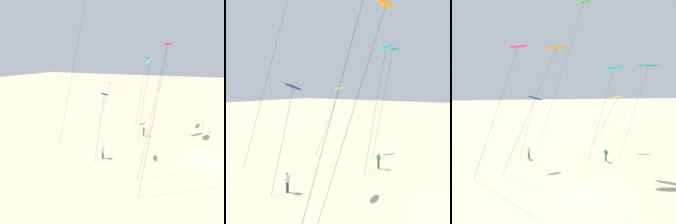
{
  "view_description": "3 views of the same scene",
  "coord_description": "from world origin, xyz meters",
  "views": [
    {
      "loc": [
        -28.61,
        1.44,
        13.37
      ],
      "look_at": [
        1.74,
        14.52,
        4.87
      ],
      "focal_mm": 34.58,
      "sensor_mm": 36.0,
      "label": 1
    },
    {
      "loc": [
        -21.5,
        -4.13,
        8.82
      ],
      "look_at": [
        4.59,
        14.6,
        5.9
      ],
      "focal_mm": 47.9,
      "sensor_mm": 36.0,
      "label": 2
    },
    {
      "loc": [
        -5.15,
        -22.15,
        10.98
      ],
      "look_at": [
        0.68,
        14.13,
        6.48
      ],
      "focal_mm": 40.38,
      "sensor_mm": 36.0,
      "label": 3
    }
  ],
  "objects": [
    {
      "name": "kite_yellow",
      "position": [
        10.71,
        18.8,
        8.21
      ],
      "size": [
        4.89,
        1.4,
        8.59
      ],
      "color": "yellow",
      "rests_on": "ground"
    },
    {
      "name": "kite_flyer_middle",
      "position": [
        -4.56,
        13.16,
        0.89
      ],
      "size": [
        0.57,
        0.55,
        1.67
      ],
      "color": "#33333D",
      "rests_on": "ground"
    },
    {
      "name": "kite_orange",
      "position": [
        -1.56,
        6.02,
        14.4
      ],
      "size": [
        7.62,
        1.73,
        14.87
      ],
      "color": "orange",
      "rests_on": "ground"
    },
    {
      "name": "kite_cyan",
      "position": [
        6.59,
        10.0,
        12.58
      ],
      "size": [
        4.55,
        1.16,
        13.21
      ],
      "color": "#33BFE0",
      "rests_on": "ground"
    },
    {
      "name": "kite_navy",
      "position": [
        -3.6,
        13.27,
        8.57
      ],
      "size": [
        3.24,
        0.83,
        9.09
      ],
      "color": "navy",
      "rests_on": "ground"
    },
    {
      "name": "kite_flyer_nearest",
      "position": [
        5.97,
        10.35,
        0.89
      ],
      "size": [
        0.59,
        0.57,
        1.67
      ],
      "color": "#4C4738",
      "rests_on": "ground"
    },
    {
      "name": "kite_teal",
      "position": [
        12.61,
        12.1,
        13.18
      ],
      "size": [
        5.25,
        1.34,
        13.47
      ],
      "color": "teal",
      "rests_on": "ground"
    },
    {
      "name": "ground_plane",
      "position": [
        0.0,
        0.0,
        0.0
      ],
      "size": [
        260.0,
        260.0,
        0.0
      ],
      "primitive_type": "plane",
      "color": "beige"
    },
    {
      "name": "kite_magenta",
      "position": [
        -5.68,
        5.24,
        14.4
      ],
      "size": [
        6.35,
        1.75,
        14.86
      ],
      "color": "#D8339E",
      "rests_on": "ground"
    },
    {
      "name": "kite_green",
      "position": [
        4.83,
        20.22,
        23.66
      ],
      "size": [
        8.79,
        2.65,
        24.37
      ],
      "color": "green",
      "rests_on": "ground"
    }
  ]
}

